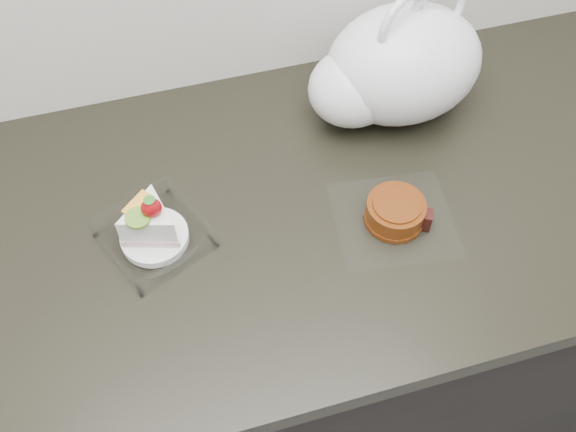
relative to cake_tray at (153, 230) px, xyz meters
The scene contains 4 objects.
counter 0.50m from the cake_tray, ahead, with size 2.04×0.64×0.90m.
cake_tray is the anchor object (origin of this frame).
mooncake_wrap 0.37m from the cake_tray, ahead, with size 0.20×0.19×0.04m.
plastic_bag 0.47m from the cake_tray, 20.61° to the left, with size 0.33×0.27×0.24m.
Camera 1 is at (-0.09, 1.12, 1.71)m, focal length 40.00 mm.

